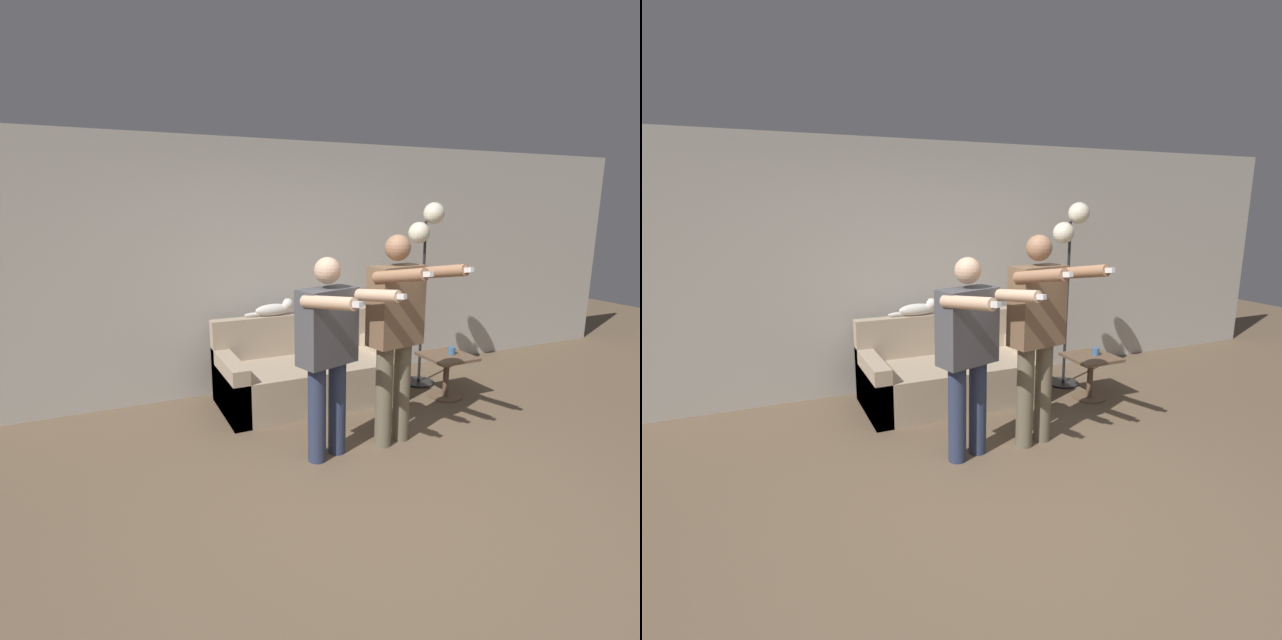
# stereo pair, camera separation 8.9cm
# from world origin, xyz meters

# --- Properties ---
(ground_plane) EXTENTS (16.00, 16.00, 0.00)m
(ground_plane) POSITION_xyz_m (0.00, 0.00, 0.00)
(ground_plane) COLOR brown
(wall_back) EXTENTS (10.00, 0.05, 2.60)m
(wall_back) POSITION_xyz_m (0.00, 2.69, 1.30)
(wall_back) COLOR #B7B2A8
(wall_back) RESTS_ON ground_plane
(couch) EXTENTS (1.80, 0.87, 0.84)m
(couch) POSITION_xyz_m (0.23, 2.12, 0.27)
(couch) COLOR tan
(couch) RESTS_ON ground_plane
(person_left) EXTENTS (0.65, 0.77, 1.58)m
(person_left) POSITION_xyz_m (-0.10, 0.93, 0.92)
(person_left) COLOR #2D3856
(person_left) RESTS_ON ground_plane
(person_right) EXTENTS (0.59, 0.73, 1.73)m
(person_right) POSITION_xyz_m (0.50, 0.93, 1.00)
(person_right) COLOR #6B604C
(person_right) RESTS_ON ground_plane
(cat) EXTENTS (0.53, 0.12, 0.17)m
(cat) POSITION_xyz_m (0.01, 2.44, 0.91)
(cat) COLOR silver
(cat) RESTS_ON couch
(floor_lamp) EXTENTS (0.40, 0.35, 1.98)m
(floor_lamp) POSITION_xyz_m (1.56, 2.05, 1.56)
(floor_lamp) COLOR black
(floor_lamp) RESTS_ON ground_plane
(side_table) EXTENTS (0.47, 0.47, 0.45)m
(side_table) POSITION_xyz_m (1.56, 1.58, 0.33)
(side_table) COLOR brown
(side_table) RESTS_ON ground_plane
(cup) EXTENTS (0.07, 0.07, 0.08)m
(cup) POSITION_xyz_m (1.61, 1.59, 0.49)
(cup) COLOR #3D6693
(cup) RESTS_ON side_table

